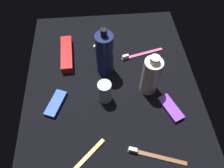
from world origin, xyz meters
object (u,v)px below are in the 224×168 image
object	(u,v)px
bodywash_bottle	(151,76)
toothbrush_pink	(140,54)
snack_bar_blue	(56,104)
toothbrush_brown	(153,155)
snack_bar_purple	(171,108)
deodorant_stick	(105,92)
toothpaste_box_red	(67,54)
lotion_bottle	(105,54)
toothbrush_orange	(80,164)
snack_bar_white	(103,41)

from	to	relation	value
bodywash_bottle	toothbrush_pink	xyz separation A→B (cm)	(16.50, 0.32, -7.29)
snack_bar_blue	toothbrush_brown	bearing A→B (deg)	-101.18
toothbrush_brown	toothbrush_pink	bearing A→B (deg)	-3.33
toothbrush_brown	snack_bar_purple	distance (cm)	17.78
deodorant_stick	bodywash_bottle	bearing A→B (deg)	-79.62
deodorant_stick	toothpaste_box_red	distance (cm)	25.54
deodorant_stick	toothpaste_box_red	size ratio (longest dim) A/B	0.51
bodywash_bottle	toothbrush_pink	world-z (taller)	bodywash_bottle
lotion_bottle	toothbrush_orange	world-z (taller)	lotion_bottle
snack_bar_purple	snack_bar_white	world-z (taller)	same
toothpaste_box_red	toothbrush_orange	bearing A→B (deg)	-175.99
snack_bar_blue	snack_bar_purple	world-z (taller)	same
deodorant_stick	lotion_bottle	bearing A→B (deg)	-4.37
snack_bar_white	toothbrush_brown	bearing A→B (deg)	-139.39
toothbrush_pink	snack_bar_purple	world-z (taller)	toothbrush_pink
snack_bar_blue	snack_bar_purple	size ratio (longest dim) A/B	1.00
lotion_bottle	toothbrush_pink	world-z (taller)	lotion_bottle
lotion_bottle	deodorant_stick	distance (cm)	13.82
toothbrush_brown	snack_bar_purple	world-z (taller)	toothbrush_brown
deodorant_stick	toothbrush_pink	world-z (taller)	deodorant_stick
bodywash_bottle	deodorant_stick	world-z (taller)	bodywash_bottle
snack_bar_white	deodorant_stick	bearing A→B (deg)	-155.16
toothbrush_pink	toothpaste_box_red	size ratio (longest dim) A/B	1.01
deodorant_stick	snack_bar_blue	distance (cm)	17.77
toothpaste_box_red	snack_bar_blue	distance (cm)	22.37
snack_bar_purple	snack_bar_white	distance (cm)	40.64
bodywash_bottle	toothbrush_pink	distance (cm)	18.04
toothbrush_pink	toothbrush_brown	distance (cm)	41.03
toothpaste_box_red	snack_bar_purple	world-z (taller)	toothpaste_box_red
snack_bar_blue	snack_bar_white	bearing A→B (deg)	-9.23
bodywash_bottle	toothbrush_orange	distance (cm)	36.09
bodywash_bottle	toothbrush_brown	size ratio (longest dim) A/B	0.99
toothbrush_pink	snack_bar_purple	distance (cm)	26.48
toothbrush_pink	toothpaste_box_red	xyz separation A→B (cm)	(1.67, 29.79, 0.99)
toothbrush_pink	toothbrush_brown	xyz separation A→B (cm)	(-40.96, 2.38, 0.00)
deodorant_stick	snack_bar_blue	xyz separation A→B (cm)	(-1.01, 17.34, -3.72)
lotion_bottle	bodywash_bottle	bearing A→B (deg)	-123.79
toothpaste_box_red	snack_bar_white	world-z (taller)	toothpaste_box_red
bodywash_bottle	toothbrush_brown	xyz separation A→B (cm)	(-24.47, 2.70, -7.29)
toothpaste_box_red	snack_bar_purple	bearing A→B (deg)	-129.59
toothpaste_box_red	snack_bar_white	distance (cm)	16.64
bodywash_bottle	snack_bar_purple	bearing A→B (deg)	-145.33
toothbrush_brown	deodorant_stick	bearing A→B (deg)	31.71
deodorant_stick	toothbrush_orange	xyz separation A→B (cm)	(-22.05, 9.00, -3.86)
deodorant_stick	toothbrush_pink	bearing A→B (deg)	-38.92
toothbrush_orange	snack_bar_white	distance (cm)	51.32
deodorant_stick	toothbrush_brown	bearing A→B (deg)	-148.29
lotion_bottle	deodorant_stick	xyz separation A→B (cm)	(-12.98, 0.99, -4.64)
lotion_bottle	toothbrush_pink	size ratio (longest dim) A/B	1.16
snack_bar_purple	toothpaste_box_red	bearing A→B (deg)	30.56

